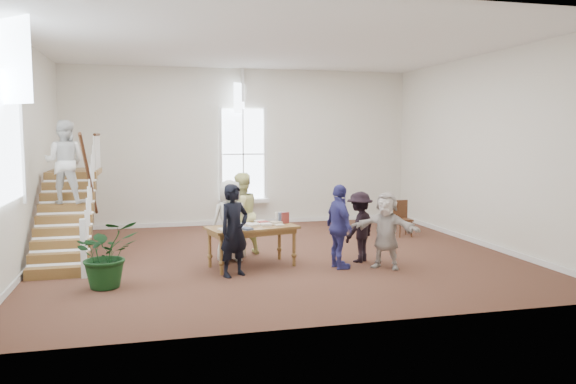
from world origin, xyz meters
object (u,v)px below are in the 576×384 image
object	(u,v)px
woman_cluster_a	(339,227)
library_table	(252,231)
elderly_woman	(230,221)
floor_plant	(107,254)
police_officer	(234,230)
person_yellow	(241,214)
side_chair	(402,216)
woman_cluster_c	(386,230)
woman_cluster_b	(360,227)

from	to	relation	value
woman_cluster_a	library_table	bearing A→B (deg)	65.30
elderly_woman	floor_plant	xyz separation A→B (m)	(-2.35, -1.48, -0.26)
police_officer	elderly_woman	xyz separation A→B (m)	(0.10, 1.25, -0.01)
library_table	elderly_woman	size ratio (longest dim) A/B	1.11
elderly_woman	floor_plant	world-z (taller)	elderly_woman
person_yellow	side_chair	world-z (taller)	person_yellow
woman_cluster_c	woman_cluster_a	bearing A→B (deg)	-154.65
police_officer	side_chair	xyz separation A→B (m)	(4.83, 3.06, -0.35)
woman_cluster_a	woman_cluster_b	world-z (taller)	woman_cluster_a
person_yellow	woman_cluster_a	distance (m)	2.36
library_table	woman_cluster_b	world-z (taller)	woman_cluster_b
floor_plant	library_table	bearing A→B (deg)	18.16
woman_cluster_b	woman_cluster_a	bearing A→B (deg)	-3.71
woman_cluster_a	side_chair	xyz separation A→B (m)	(2.74, 2.96, -0.32)
person_yellow	library_table	bearing A→B (deg)	64.35
person_yellow	woman_cluster_b	size ratio (longest dim) A/B	1.24
elderly_woman	police_officer	bearing A→B (deg)	70.61
library_table	person_yellow	xyz separation A→B (m)	(-0.06, 1.10, 0.17)
elderly_woman	woman_cluster_b	xyz separation A→B (m)	(2.59, -0.69, -0.12)
woman_cluster_a	side_chair	bearing A→B (deg)	-48.95
police_officer	woman_cluster_a	xyz separation A→B (m)	(2.09, 0.11, -0.03)
elderly_woman	woman_cluster_a	size ratio (longest dim) A/B	1.02
woman_cluster_c	floor_plant	size ratio (longest dim) A/B	1.29
police_officer	person_yellow	xyz separation A→B (m)	(0.40, 1.75, 0.04)
police_officer	library_table	bearing A→B (deg)	25.35
woman_cluster_a	floor_plant	bearing A→B (deg)	88.33
person_yellow	floor_plant	distance (m)	3.33
person_yellow	woman_cluster_a	xyz separation A→B (m)	(1.69, -1.64, -0.07)
police_officer	woman_cluster_c	size ratio (longest dim) A/B	1.14
police_officer	floor_plant	world-z (taller)	police_officer
person_yellow	woman_cluster_b	world-z (taller)	person_yellow
library_table	side_chair	world-z (taller)	side_chair
woman_cluster_b	floor_plant	world-z (taller)	woman_cluster_b
side_chair	woman_cluster_a	bearing A→B (deg)	-133.45
person_yellow	woman_cluster_b	bearing A→B (deg)	123.78
library_table	side_chair	bearing A→B (deg)	15.92
woman_cluster_c	police_officer	bearing A→B (deg)	-143.92
woman_cluster_b	library_table	bearing A→B (deg)	-43.09
woman_cluster_a	woman_cluster_b	xyz separation A→B (m)	(0.60, 0.45, -0.10)
library_table	woman_cluster_c	xyz separation A→B (m)	(2.53, -0.75, 0.03)
library_table	elderly_woman	xyz separation A→B (m)	(-0.36, 0.60, 0.12)
library_table	floor_plant	bearing A→B (deg)	-174.79
floor_plant	side_chair	bearing A→B (deg)	24.97
police_officer	woman_cluster_a	size ratio (longest dim) A/B	1.04
elderly_woman	woman_cluster_c	world-z (taller)	elderly_woman
police_officer	woman_cluster_b	bearing A→B (deg)	-17.95
floor_plant	side_chair	world-z (taller)	floor_plant
elderly_woman	woman_cluster_c	distance (m)	3.19
woman_cluster_a	elderly_woman	bearing A→B (deg)	53.98
police_officer	floor_plant	distance (m)	2.28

